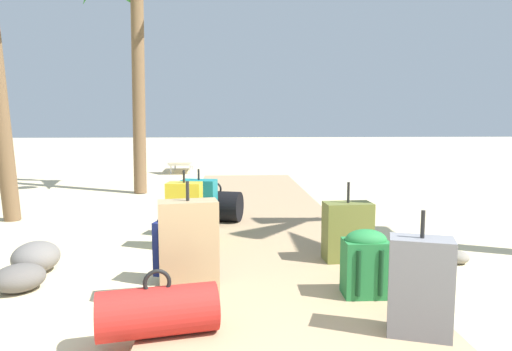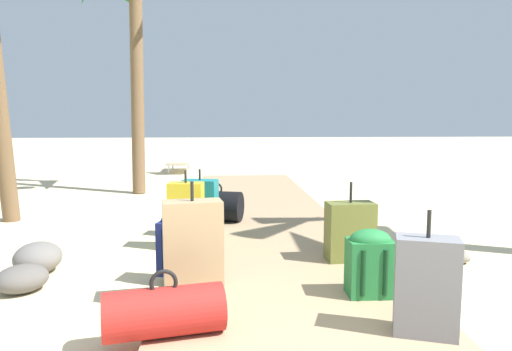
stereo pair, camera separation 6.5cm
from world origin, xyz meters
name	(u,v)px [view 2 (the right image)]	position (x,y,z in m)	size (l,w,h in m)	color
ground_plane	(265,236)	(0.00, 3.53, 0.00)	(60.00, 60.00, 0.00)	beige
boardwalk	(260,217)	(0.00, 4.42, 0.04)	(1.90, 8.84, 0.08)	tan
backpack_green	(370,261)	(0.57, 1.47, 0.34)	(0.32, 0.25, 0.49)	#237538
suitcase_teal	(200,205)	(-0.75, 3.56, 0.37)	(0.43, 0.30, 0.71)	#197A7F
backpack_navy	(177,242)	(-0.86, 2.03, 0.35)	(0.33, 0.29, 0.51)	navy
suitcase_grey	(426,286)	(0.70, 0.84, 0.37)	(0.40, 0.31, 0.75)	slate
duffel_bag_red	(164,312)	(-0.83, 0.92, 0.23)	(0.74, 0.43, 0.40)	red
suitcase_tan	(193,248)	(-0.70, 1.57, 0.43)	(0.45, 0.28, 0.83)	tan
duffel_bag_black	(216,206)	(-0.57, 4.05, 0.27)	(0.71, 0.54, 0.49)	black
suitcase_yellow	(186,212)	(-0.87, 3.06, 0.39)	(0.37, 0.26, 0.75)	gold
suitcase_olive	(350,231)	(0.66, 2.32, 0.34)	(0.43, 0.26, 0.71)	olive
lounge_chair	(180,159)	(-1.60, 10.28, 0.33)	(0.63, 1.54, 0.80)	white
rock_left_far	(38,258)	(-2.12, 2.39, 0.13)	(0.40, 0.47, 0.27)	slate
rock_right_near	(460,257)	(1.74, 2.41, 0.06)	(0.20, 0.21, 0.12)	gray
rock_left_mid	(22,279)	(-2.05, 1.91, 0.11)	(0.40, 0.33, 0.22)	#5B5651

